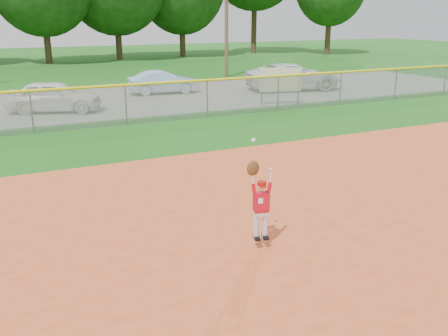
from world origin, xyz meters
The scene contains 10 objects.
ground centered at (0.00, 0.00, 0.00)m, with size 120.00×120.00×0.00m, color #175313.
clay_infield centered at (0.00, -3.00, 0.02)m, with size 24.00×16.00×0.04m, color #C44A23.
parking_strip centered at (0.00, 16.00, 0.01)m, with size 44.00×10.00×0.03m, color gray.
car_white_a centered at (-2.10, 13.75, 0.69)m, with size 1.56×3.88×1.32m, color white.
car_blue centered at (3.76, 16.64, 0.62)m, with size 1.25×3.60×1.18m, color #88A8CB.
car_white_b centered at (10.60, 14.88, 0.74)m, with size 2.36×5.13×1.43m, color silver.
sponsor_sign centered at (7.44, 11.07, 1.13)m, with size 1.85×0.64×1.71m.
outfield_fence centered at (0.00, 10.00, 0.88)m, with size 40.06×0.10×1.55m.
power_lines centered at (1.00, 22.00, 4.68)m, with size 19.40×0.24×9.00m.
ballplayer centered at (-0.63, -1.31, 0.93)m, with size 0.48×0.25×1.84m.
Camera 1 is at (-4.68, -8.33, 4.02)m, focal length 40.00 mm.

